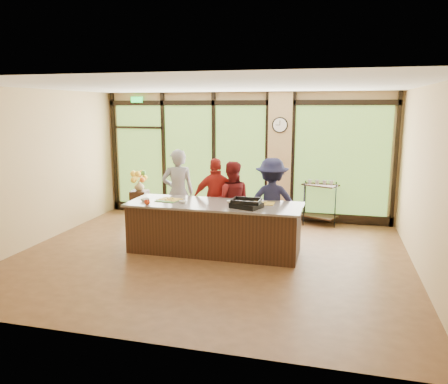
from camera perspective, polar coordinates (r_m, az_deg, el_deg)
The scene contains 25 objects.
floor at distance 7.97m, azimuth -1.86°, elevation -8.43°, with size 7.00×7.00×0.00m, color #50331C.
ceiling at distance 7.52m, azimuth -2.00°, elevation 13.67°, with size 7.00×7.00×0.00m, color silver.
back_wall at distance 10.49m, azimuth 2.68°, elevation 4.72°, with size 7.00×7.00×0.00m, color tan.
left_wall at distance 9.21m, azimuth -23.36°, elevation 2.94°, with size 6.00×6.00×0.00m, color tan.
right_wall at distance 7.43m, azimuth 24.96°, elevation 1.06°, with size 6.00×6.00×0.00m, color tan.
window_wall at distance 10.42m, azimuth 3.51°, elevation 4.09°, with size 6.90×0.12×3.00m.
island_base at distance 8.11m, azimuth -1.28°, elevation -4.81°, with size 3.10×1.00×0.88m, color black.
countertop at distance 7.99m, azimuth -1.30°, elevation -1.64°, with size 3.20×1.10×0.04m, color gray.
wall_clock at distance 10.16m, azimuth 7.32°, elevation 8.68°, with size 0.36×0.04×0.36m.
cook_left at distance 9.08m, azimuth -6.03°, elevation -0.10°, with size 0.66×0.44×1.82m, color gray.
cook_midleft at distance 8.73m, azimuth 0.96°, elevation -1.19°, with size 0.78×0.61×1.61m, color maroon.
cook_midright at distance 8.76m, azimuth -0.98°, elevation -0.97°, with size 0.97×0.41×1.66m, color maroon.
cook_right at distance 8.49m, azimuth 6.23°, elevation -1.29°, with size 1.10×0.63×1.70m, color #191A37.
roasting_pan at distance 7.65m, azimuth 2.95°, elevation -1.74°, with size 0.50×0.39×0.09m, color black.
mixing_bowl at distance 7.76m, azimuth 2.13°, elevation -1.58°, with size 0.32×0.32×0.08m, color silver.
cutting_board_left at distance 8.27m, azimuth -7.39°, elevation -1.11°, with size 0.40×0.30×0.01m, color #417E2E.
cutting_board_center at distance 8.37m, azimuth -7.11°, elevation -0.96°, with size 0.41×0.31×0.01m, color gold.
cutting_board_right at distance 8.01m, azimuth 5.23°, elevation -1.47°, with size 0.37×0.28×0.01m, color gold.
prep_bowl_near at distance 8.30m, azimuth -10.29°, elevation -1.01°, with size 0.17×0.17×0.05m, color white.
prep_bowl_mid at distance 8.07m, azimuth -5.43°, elevation -1.27°, with size 0.13×0.13×0.04m, color white.
prep_bowl_far at distance 8.08m, azimuth 0.80°, elevation -1.24°, with size 0.13×0.13×0.03m, color white.
red_ramekin at distance 8.00m, azimuth -10.00°, elevation -1.34°, with size 0.11×0.11×0.08m, color red.
flower_stand at distance 10.42m, azimuth -10.93°, elevation -1.82°, with size 0.37×0.37×0.74m, color black.
flower_vase at distance 10.32m, azimuth -11.03°, elevation 0.82°, with size 0.23×0.23×0.24m, color #967E51.
bar_cart at distance 10.17m, azimuth 12.43°, elevation -0.75°, with size 0.87×0.71×1.04m.
Camera 1 is at (2.11, -7.21, 2.66)m, focal length 35.00 mm.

